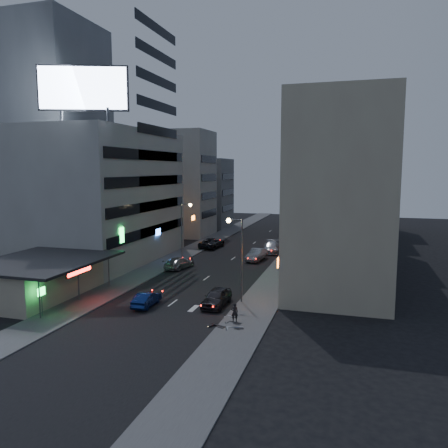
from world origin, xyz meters
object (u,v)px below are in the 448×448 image
at_px(person, 235,312).
at_px(scooter_blue, 242,323).
at_px(parked_car_right_mid, 256,255).
at_px(scooter_black_a, 226,320).
at_px(road_car_silver, 179,263).
at_px(scooter_silver_b, 238,311).
at_px(parked_car_right_far, 271,247).
at_px(road_car_blue, 147,299).
at_px(parked_car_right_near, 217,297).
at_px(parked_car_left, 212,243).
at_px(scooter_black_b, 242,317).
at_px(scooter_silver_a, 244,319).

distance_m(person, scooter_blue, 1.74).
distance_m(parked_car_right_mid, scooter_black_a, 26.69).
bearing_deg(road_car_silver, parked_car_right_mid, -126.91).
bearing_deg(scooter_blue, scooter_silver_b, 37.04).
xyz_separation_m(parked_car_right_far, road_car_blue, (-6.40, -29.59, -0.16)).
xyz_separation_m(parked_car_right_near, road_car_silver, (-9.31, 13.42, -0.09)).
bearing_deg(parked_car_left, parked_car_right_far, 179.04).
bearing_deg(parked_car_left, road_car_silver, 98.18).
height_order(parked_car_right_near, parked_car_right_far, parked_car_right_far).
bearing_deg(scooter_black_a, road_car_blue, 90.79).
height_order(scooter_black_b, scooter_silver_b, scooter_black_b).
bearing_deg(parked_car_left, scooter_black_b, 118.08).
relative_size(parked_car_right_far, person, 3.59).
xyz_separation_m(parked_car_right_far, scooter_blue, (3.69, -33.00, -0.21)).
relative_size(parked_car_right_mid, scooter_black_b, 2.81).
bearing_deg(parked_car_left, parked_car_right_mid, 145.58).
distance_m(person, scooter_black_b, 0.79).
relative_size(parked_car_right_mid, road_car_silver, 0.98).
height_order(parked_car_right_far, scooter_blue, parked_car_right_far).
relative_size(parked_car_left, scooter_silver_a, 2.85).
bearing_deg(scooter_silver_b, parked_car_right_mid, 20.30).
bearing_deg(scooter_blue, parked_car_right_mid, 25.59).
bearing_deg(scooter_blue, parked_car_right_near, 51.16).
relative_size(scooter_silver_a, scooter_silver_b, 1.27).
distance_m(road_car_blue, road_car_silver, 15.67).
height_order(scooter_silver_a, scooter_black_b, scooter_silver_a).
relative_size(road_car_silver, person, 3.17).
bearing_deg(scooter_silver_b, road_car_blue, 96.90).
bearing_deg(scooter_silver_b, scooter_black_a, -174.29).
bearing_deg(parked_car_left, scooter_blue, 117.81).
bearing_deg(road_car_blue, parked_car_right_far, -104.19).
xyz_separation_m(scooter_black_a, scooter_silver_b, (0.28, 2.67, -0.09)).
xyz_separation_m(parked_car_right_far, scooter_silver_b, (2.66, -30.36, -0.22)).
height_order(road_car_blue, scooter_blue, road_car_blue).
relative_size(person, scooter_silver_a, 0.78).
bearing_deg(scooter_black_a, parked_car_right_far, 26.30).
xyz_separation_m(scooter_silver_a, scooter_silver_b, (-1.05, 2.24, -0.13)).
distance_m(parked_car_right_near, parked_car_left, 30.51).
distance_m(scooter_silver_a, scooter_blue, 0.42).
distance_m(parked_car_right_far, scooter_blue, 33.21).
xyz_separation_m(scooter_silver_a, scooter_blue, (-0.02, -0.40, -0.12)).
xyz_separation_m(scooter_black_b, scooter_silver_b, (-0.74, 1.47, -0.05)).
height_order(scooter_silver_a, scooter_silver_b, scooter_silver_a).
xyz_separation_m(parked_car_right_near, parked_car_right_far, (0.13, 27.64, 0.01)).
relative_size(road_car_blue, scooter_blue, 2.47).
relative_size(road_car_blue, scooter_silver_a, 1.99).
xyz_separation_m(parked_car_left, scooter_black_b, (13.44, -33.05, -0.15)).
xyz_separation_m(parked_car_right_near, scooter_blue, (3.82, -5.37, -0.20)).
bearing_deg(parked_car_right_near, scooter_blue, -53.53).
bearing_deg(parked_car_right_far, scooter_black_b, -89.74).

